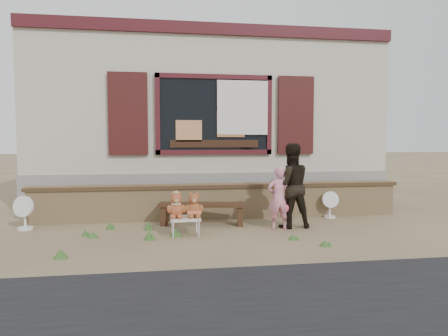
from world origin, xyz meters
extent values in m
plane|color=brown|center=(0.00, 0.00, 0.00)|extent=(80.00, 80.00, 0.00)
cube|color=#ABA08A|center=(0.00, 4.50, 2.40)|extent=(8.00, 5.00, 3.20)
cube|color=gray|center=(0.00, 4.50, 0.40)|extent=(8.04, 5.04, 0.80)
cube|color=black|center=(0.00, 1.97, 2.05)|extent=(2.30, 0.04, 1.50)
cube|color=#431319|center=(0.00, 1.95, 2.85)|extent=(2.50, 0.08, 0.10)
cube|color=#431319|center=(0.00, 1.95, 1.25)|extent=(2.50, 0.08, 0.10)
cube|color=#431319|center=(-1.20, 1.95, 2.05)|extent=(0.10, 0.08, 1.70)
cube|color=#431319|center=(1.20, 1.95, 2.05)|extent=(0.10, 0.08, 1.70)
cube|color=#340E13|center=(-1.80, 1.94, 2.05)|extent=(0.80, 0.07, 1.70)
cube|color=#340E13|center=(1.80, 1.94, 2.05)|extent=(0.80, 0.07, 1.70)
cube|color=white|center=(0.60, 1.90, 2.20)|extent=(1.10, 0.02, 1.15)
cube|color=#431319|center=(0.00, 1.98, 3.85)|extent=(8.00, 0.12, 0.25)
cube|color=black|center=(0.00, 1.94, 1.43)|extent=(1.90, 0.06, 0.16)
cube|color=tan|center=(-0.55, 1.94, 1.70)|extent=(0.55, 0.06, 0.45)
cube|color=#E08447|center=(0.35, 1.94, 1.85)|extent=(0.60, 0.06, 0.55)
cube|color=tan|center=(0.00, 1.00, 0.30)|extent=(7.00, 0.30, 0.60)
cube|color=brown|center=(0.00, 1.00, 0.63)|extent=(7.10, 0.36, 0.07)
cube|color=#301D11|center=(-0.42, 0.43, 0.37)|extent=(1.57, 0.59, 0.06)
cube|color=#301D11|center=(-1.08, 0.55, 0.16)|extent=(0.14, 0.30, 0.33)
cube|color=#301D11|center=(0.25, 0.31, 0.16)|extent=(0.14, 0.30, 0.33)
cube|color=silver|center=(-0.76, -0.29, 0.27)|extent=(0.48, 0.42, 0.04)
cylinder|color=silver|center=(-0.95, -0.47, 0.13)|extent=(0.02, 0.02, 0.25)
cylinder|color=silver|center=(-0.56, -0.46, 0.13)|extent=(0.02, 0.02, 0.25)
cylinder|color=silver|center=(-0.96, -0.11, 0.13)|extent=(0.02, 0.02, 0.25)
cylinder|color=silver|center=(-0.56, -0.10, 0.13)|extent=(0.02, 0.02, 0.25)
imported|color=pink|center=(0.83, -0.07, 0.53)|extent=(0.40, 0.27, 1.06)
imported|color=black|center=(1.07, 0.02, 0.72)|extent=(0.71, 0.56, 1.45)
cylinder|color=white|center=(-3.40, 0.51, 0.02)|extent=(0.24, 0.24, 0.04)
cylinder|color=white|center=(-3.40, 0.51, 0.18)|extent=(0.04, 0.04, 0.31)
cylinder|color=white|center=(-3.40, 0.51, 0.40)|extent=(0.37, 0.23, 0.36)
cylinder|color=white|center=(2.10, 0.74, 0.02)|extent=(0.22, 0.22, 0.04)
cylinder|color=white|center=(2.10, 0.74, 0.16)|extent=(0.04, 0.04, 0.28)
cylinder|color=white|center=(2.10, 0.74, 0.36)|extent=(0.33, 0.13, 0.32)
cone|color=#365D25|center=(-1.31, -0.50, 0.07)|extent=(0.15, 0.15, 0.14)
cone|color=#365D25|center=(-2.32, -0.10, 0.05)|extent=(0.11, 0.11, 0.10)
cone|color=#365D25|center=(-2.40, -1.28, 0.06)|extent=(0.18, 0.18, 0.11)
cone|color=#365D25|center=(-0.91, -0.32, 0.06)|extent=(0.18, 0.18, 0.13)
cone|color=#365D25|center=(-2.19, -0.23, 0.04)|extent=(0.17, 0.17, 0.08)
cone|color=#365D25|center=(-1.36, 0.16, 0.08)|extent=(0.13, 0.13, 0.15)
cone|color=#365D25|center=(-1.99, 0.32, 0.06)|extent=(0.13, 0.13, 0.13)
cone|color=#365D25|center=(0.84, -0.82, 0.04)|extent=(0.14, 0.14, 0.08)
cone|color=#365D25|center=(1.18, -1.23, 0.04)|extent=(0.16, 0.16, 0.08)
camera|label=1|loc=(-1.09, -6.54, 1.51)|focal=32.00mm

